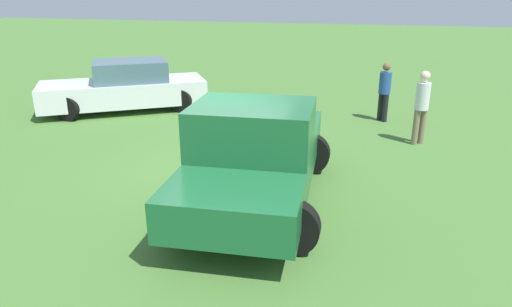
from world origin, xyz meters
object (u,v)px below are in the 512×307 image
pickup_truck (255,153)px  sedan_near (125,87)px  person_visitor (422,103)px  person_bystander (385,89)px

pickup_truck → sedan_near: (5.41, -5.33, -0.25)m
person_visitor → pickup_truck: bearing=-73.4°
sedan_near → person_bystander: bearing=153.4°
sedan_near → pickup_truck: bearing=103.5°
person_visitor → sedan_near: bearing=-135.8°
person_bystander → person_visitor: 2.05m
pickup_truck → person_bystander: pickup_truck is taller
person_bystander → sedan_near: bearing=-36.4°
pickup_truck → sedan_near: bearing=42.0°
pickup_truck → person_visitor: size_ratio=2.80×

